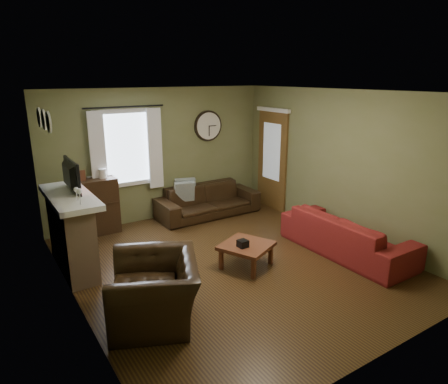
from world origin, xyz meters
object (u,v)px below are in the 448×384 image
bookshelf (94,207)px  sofa_red (346,234)px  coffee_table (246,255)px  armchair (155,290)px  sofa_brown (208,201)px

bookshelf → sofa_red: (3.23, -3.07, -0.19)m
coffee_table → armchair: bearing=-163.4°
bookshelf → armchair: (-0.15, -3.09, -0.14)m
sofa_brown → armchair: 3.74m
sofa_red → armchair: (-3.37, -0.02, 0.05)m
sofa_brown → armchair: (-2.42, -2.86, 0.06)m
sofa_brown → sofa_red: 2.99m
bookshelf → sofa_brown: size_ratio=0.48×
sofa_red → coffee_table: sofa_red is taller
bookshelf → coffee_table: (1.56, -2.58, -0.33)m
sofa_red → armchair: bearing=90.4°
bookshelf → armchair: 3.10m
sofa_brown → armchair: armchair is taller
sofa_red → armchair: 3.37m
sofa_brown → coffee_table: sofa_brown is taller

